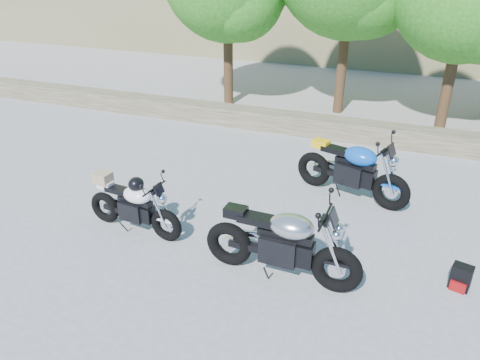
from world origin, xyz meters
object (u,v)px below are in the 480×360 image
white_bike (133,204)px  backpack (461,278)px  blue_bike (353,170)px  silver_bike (282,244)px

white_bike → backpack: (5.17, 0.32, -0.33)m
white_bike → blue_bike: (3.28, 2.51, 0.06)m
backpack → white_bike: bearing=-161.5°
white_bike → blue_bike: blue_bike is taller
silver_bike → white_bike: 2.72m
white_bike → blue_bike: size_ratio=0.83×
white_bike → blue_bike: 4.13m
blue_bike → white_bike: bearing=-125.5°
blue_bike → backpack: 2.92m
blue_bike → backpack: (1.89, -2.20, -0.39)m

